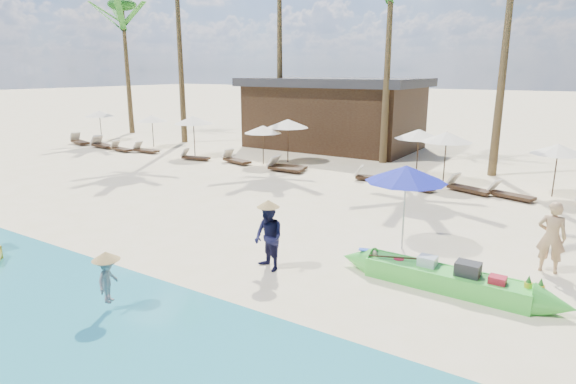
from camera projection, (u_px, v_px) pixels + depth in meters
The scene contains 30 objects.
ground at pixel (295, 264), 12.17m from camera, with size 240.00×240.00×0.00m, color #FBE4BA.
wet_sand_strip at pixel (139, 362), 8.09m from camera, with size 240.00×4.50×0.01m, color tan.
green_canoe at pixel (446, 278), 10.77m from camera, with size 5.74×0.82×0.73m.
tourist at pixel (552, 237), 11.53m from camera, with size 0.65×0.43×1.78m, color tan.
vendor_green at pixel (269, 237), 11.67m from camera, with size 0.81×0.63×1.66m, color #121334.
vendor_yellow at pixel (108, 280), 9.71m from camera, with size 0.63×0.36×0.97m, color gray.
blue_umbrella at pixel (406, 174), 12.74m from camera, with size 2.17×2.17×2.33m.
resort_parasol_0 at pixel (99, 114), 33.20m from camera, with size 2.00×2.00×2.05m.
lounger_0_left at pixel (79, 141), 31.80m from camera, with size 2.07×1.11×0.67m.
lounger_0_right at pixel (103, 144), 30.40m from camera, with size 2.01×0.99×0.66m.
resort_parasol_1 at pixel (152, 118), 30.38m from camera, with size 1.94×1.94×2.00m.
lounger_1_left at pixel (103, 145), 30.26m from camera, with size 1.93×0.60×0.66m.
lounger_1_right at pixel (121, 148), 29.05m from camera, with size 1.74×0.72×0.57m.
resort_parasol_2 at pixel (193, 120), 27.01m from camera, with size 2.21×2.21×2.28m.
lounger_2_left at pixel (145, 150), 28.53m from camera, with size 1.72×0.55×0.58m.
resort_parasol_3 at pixel (263, 129), 24.73m from camera, with size 1.95×1.95×2.01m.
lounger_3_left at pixel (194, 157), 26.22m from camera, with size 1.69×0.81×0.55m.
lounger_3_right at pixel (235, 159), 25.31m from camera, with size 1.94×1.01×0.63m.
resort_parasol_4 at pixel (288, 123), 25.23m from camera, with size 2.21×2.21×2.28m.
lounger_4_left at pixel (287, 165), 23.73m from camera, with size 1.85×0.81×0.61m.
lounger_4_right at pixel (283, 167), 23.20m from camera, with size 1.86×0.60×0.63m.
resort_parasol_5 at pixel (419, 134), 21.52m from camera, with size 2.15×2.15×2.21m.
lounger_5_left at pixel (371, 176), 21.32m from camera, with size 1.77×0.86×0.58m.
resort_parasol_6 at pixel (447, 137), 20.42m from camera, with size 2.17×2.17×2.24m.
lounger_6_left at pixel (414, 185), 19.80m from camera, with size 1.73×1.02×0.56m.
lounger_6_right at pixel (467, 187), 19.31m from camera, with size 1.91×1.13×0.62m.
resort_parasol_7 at pixel (558, 149), 18.25m from camera, with size 2.00×2.00×2.06m.
lounger_7_left at pixel (509, 194), 18.36m from camera, with size 1.79×1.01×0.58m.
palm_0 at pixel (124, 24), 35.67m from camera, with size 2.08×2.08×9.90m.
pavilion_west at pixel (334, 113), 30.09m from camera, with size 10.80×6.60×4.30m.
Camera 1 is at (5.96, -9.65, 4.78)m, focal length 30.00 mm.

